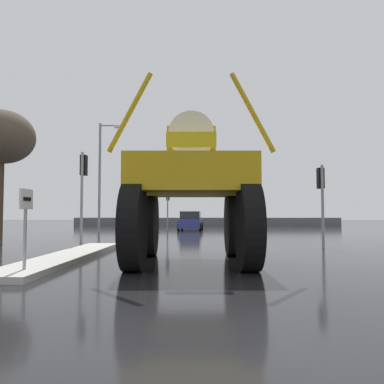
% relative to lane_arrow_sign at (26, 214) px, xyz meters
% --- Properties ---
extents(ground_plane, '(120.00, 120.00, 0.00)m').
position_rel_lane_arrow_sign_xyz_m(ground_plane, '(4.32, 13.19, -1.35)').
color(ground_plane, black).
extents(median_island, '(1.20, 8.47, 0.15)m').
position_rel_lane_arrow_sign_xyz_m(median_island, '(-0.14, 3.19, -1.27)').
color(median_island, '#B2AFA8').
rests_on(median_island, ground).
extents(lane_arrow_sign, '(0.07, 0.60, 1.74)m').
position_rel_lane_arrow_sign_xyz_m(lane_arrow_sign, '(0.00, 0.00, 0.00)').
color(lane_arrow_sign, '#99999E').
rests_on(lane_arrow_sign, median_island).
extents(oversize_sprayer, '(3.98, 5.57, 4.70)m').
position_rel_lane_arrow_sign_xyz_m(oversize_sprayer, '(3.55, 2.49, 0.68)').
color(oversize_sprayer, black).
rests_on(oversize_sprayer, ground).
extents(sedan_ahead, '(2.04, 4.18, 1.52)m').
position_rel_lane_arrow_sign_xyz_m(sedan_ahead, '(2.93, 23.57, -0.63)').
color(sedan_ahead, navy).
rests_on(sedan_ahead, ground).
extents(traffic_signal_near_left, '(0.24, 0.54, 3.86)m').
position_rel_lane_arrow_sign_xyz_m(traffic_signal_near_left, '(-1.03, 7.45, 1.47)').
color(traffic_signal_near_left, gray).
rests_on(traffic_signal_near_left, ground).
extents(traffic_signal_near_right, '(0.24, 0.54, 3.30)m').
position_rel_lane_arrow_sign_xyz_m(traffic_signal_near_right, '(8.66, 7.46, 1.05)').
color(traffic_signal_near_right, gray).
rests_on(traffic_signal_near_right, ground).
extents(traffic_signal_far_left, '(0.24, 0.55, 3.32)m').
position_rel_lane_arrow_sign_xyz_m(traffic_signal_far_left, '(1.14, 22.59, 1.07)').
color(traffic_signal_far_left, gray).
rests_on(traffic_signal_far_left, ground).
extents(streetlight_far_left, '(1.63, 0.24, 7.88)m').
position_rel_lane_arrow_sign_xyz_m(streetlight_far_left, '(-3.42, 19.49, 3.01)').
color(streetlight_far_left, gray).
rests_on(streetlight_far_left, ground).
extents(bare_tree_left, '(3.26, 3.26, 6.70)m').
position_rel_lane_arrow_sign_xyz_m(bare_tree_left, '(-6.48, 11.38, 3.94)').
color(bare_tree_left, '#473828').
rests_on(bare_tree_left, ground).
extents(roadside_barrier, '(27.95, 0.24, 0.90)m').
position_rel_lane_arrow_sign_xyz_m(roadside_barrier, '(4.32, 32.67, -0.90)').
color(roadside_barrier, '#59595B').
rests_on(roadside_barrier, ground).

